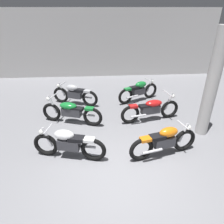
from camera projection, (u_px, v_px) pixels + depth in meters
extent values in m
plane|color=gray|center=(120.00, 178.00, 4.74)|extent=(60.00, 60.00, 0.00)
cube|color=#BCBAB7|center=(104.00, 44.00, 11.14)|extent=(12.59, 0.24, 3.60)
cylinder|color=#BCBAB7|center=(212.00, 85.00, 5.76)|extent=(0.36, 0.36, 3.20)
torus|color=black|center=(46.00, 145.00, 5.34)|extent=(0.68, 0.27, 0.67)
torus|color=black|center=(93.00, 150.00, 5.16)|extent=(0.68, 0.27, 0.67)
cylinder|color=silver|center=(47.00, 137.00, 5.21)|extent=(0.25, 0.13, 0.56)
cube|color=#38383D|center=(69.00, 144.00, 5.20)|extent=(0.61, 0.37, 0.28)
ellipsoid|color=white|center=(64.00, 135.00, 5.09)|extent=(0.57, 0.40, 0.26)
cube|color=black|center=(76.00, 139.00, 5.08)|extent=(0.45, 0.33, 0.10)
cube|color=white|center=(89.00, 140.00, 5.03)|extent=(0.32, 0.26, 0.08)
cylinder|color=silver|center=(48.00, 129.00, 5.09)|extent=(0.15, 0.47, 0.04)
sphere|color=white|center=(41.00, 132.00, 5.17)|extent=(0.14, 0.14, 0.14)
cylinder|color=silver|center=(86.00, 146.00, 5.32)|extent=(0.55, 0.20, 0.07)
torus|color=black|center=(52.00, 112.00, 7.02)|extent=(0.67, 0.31, 0.67)
torus|color=black|center=(93.00, 117.00, 6.71)|extent=(0.67, 0.31, 0.67)
cylinder|color=silver|center=(53.00, 104.00, 6.86)|extent=(0.28, 0.15, 0.66)
cube|color=#38383D|center=(72.00, 112.00, 6.82)|extent=(0.70, 0.43, 0.28)
ellipsoid|color=#197F33|center=(68.00, 106.00, 6.74)|extent=(0.67, 0.49, 0.22)
cube|color=black|center=(77.00, 109.00, 6.71)|extent=(0.45, 0.35, 0.10)
cube|color=#197F33|center=(89.00, 109.00, 6.59)|extent=(0.33, 0.28, 0.08)
cylinder|color=silver|center=(53.00, 96.00, 6.71)|extent=(0.24, 0.66, 0.04)
sphere|color=white|center=(48.00, 99.00, 6.80)|extent=(0.14, 0.14, 0.14)
cylinder|color=silver|center=(87.00, 115.00, 6.88)|extent=(0.54, 0.24, 0.07)
torus|color=black|center=(61.00, 95.00, 8.40)|extent=(0.66, 0.34, 0.67)
torus|color=black|center=(90.00, 99.00, 8.07)|extent=(0.66, 0.34, 0.67)
cylinder|color=silver|center=(62.00, 89.00, 8.26)|extent=(0.25, 0.15, 0.56)
cube|color=#38383D|center=(75.00, 94.00, 8.19)|extent=(0.62, 0.43, 0.28)
ellipsoid|color=#B7B7BC|center=(72.00, 88.00, 8.08)|extent=(0.59, 0.45, 0.26)
cube|color=black|center=(80.00, 90.00, 8.04)|extent=(0.46, 0.37, 0.10)
cube|color=#B7B7BC|center=(87.00, 91.00, 7.95)|extent=(0.33, 0.29, 0.08)
cylinder|color=silver|center=(63.00, 83.00, 8.12)|extent=(0.21, 0.46, 0.04)
sphere|color=white|center=(59.00, 86.00, 8.23)|extent=(0.14, 0.14, 0.14)
cylinder|color=silver|center=(85.00, 97.00, 8.25)|extent=(0.54, 0.26, 0.07)
torus|color=black|center=(184.00, 140.00, 5.53)|extent=(0.68, 0.27, 0.67)
torus|color=black|center=(141.00, 150.00, 5.17)|extent=(0.68, 0.27, 0.67)
cylinder|color=silver|center=(183.00, 133.00, 5.39)|extent=(0.25, 0.13, 0.56)
cube|color=#38383D|center=(164.00, 142.00, 5.30)|extent=(0.61, 0.37, 0.28)
ellipsoid|color=orange|center=(169.00, 132.00, 5.20)|extent=(0.57, 0.40, 0.26)
cube|color=black|center=(157.00, 137.00, 5.15)|extent=(0.45, 0.33, 0.10)
cube|color=orange|center=(146.00, 139.00, 5.06)|extent=(0.32, 0.26, 0.08)
cylinder|color=silver|center=(183.00, 125.00, 5.25)|extent=(0.15, 0.47, 0.04)
sphere|color=white|center=(189.00, 127.00, 5.36)|extent=(0.14, 0.14, 0.14)
cylinder|color=silver|center=(152.00, 151.00, 5.14)|extent=(0.55, 0.20, 0.07)
torus|color=black|center=(169.00, 109.00, 7.22)|extent=(0.68, 0.24, 0.67)
torus|color=black|center=(130.00, 115.00, 6.86)|extent=(0.68, 0.24, 0.67)
cylinder|color=silver|center=(169.00, 102.00, 7.06)|extent=(0.28, 0.12, 0.66)
cube|color=#38383D|center=(151.00, 109.00, 6.99)|extent=(0.69, 0.37, 0.28)
ellipsoid|color=red|center=(154.00, 103.00, 6.92)|extent=(0.65, 0.43, 0.22)
cube|color=black|center=(145.00, 106.00, 6.88)|extent=(0.44, 0.31, 0.10)
cube|color=red|center=(133.00, 106.00, 6.75)|extent=(0.31, 0.25, 0.08)
cylinder|color=silver|center=(168.00, 94.00, 6.90)|extent=(0.17, 0.67, 0.04)
sphere|color=white|center=(173.00, 96.00, 7.01)|extent=(0.14, 0.14, 0.14)
cylinder|color=silver|center=(138.00, 116.00, 6.82)|extent=(0.55, 0.18, 0.07)
torus|color=black|center=(150.00, 91.00, 8.84)|extent=(0.65, 0.39, 0.67)
torus|color=black|center=(126.00, 96.00, 8.27)|extent=(0.65, 0.39, 0.67)
cylinder|color=silver|center=(149.00, 85.00, 8.68)|extent=(0.25, 0.17, 0.56)
cube|color=#38383D|center=(138.00, 91.00, 8.51)|extent=(0.62, 0.46, 0.28)
ellipsoid|color=#197F33|center=(141.00, 85.00, 8.42)|extent=(0.59, 0.48, 0.26)
cube|color=black|center=(134.00, 88.00, 8.32)|extent=(0.46, 0.39, 0.10)
cube|color=#197F33|center=(128.00, 89.00, 8.17)|extent=(0.34, 0.30, 0.08)
cylinder|color=silver|center=(149.00, 80.00, 8.54)|extent=(0.24, 0.45, 0.04)
sphere|color=white|center=(152.00, 82.00, 8.68)|extent=(0.14, 0.14, 0.14)
cylinder|color=silver|center=(132.00, 97.00, 8.29)|extent=(0.53, 0.30, 0.07)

